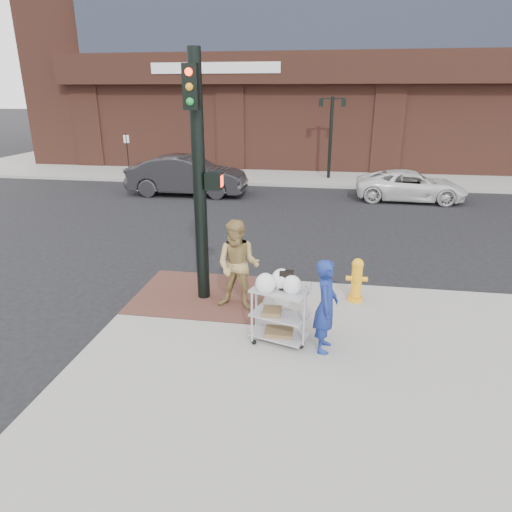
% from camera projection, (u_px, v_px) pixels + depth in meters
% --- Properties ---
extents(ground, '(220.00, 220.00, 0.00)m').
position_uv_depth(ground, '(218.00, 321.00, 9.20)').
color(ground, black).
rests_on(ground, ground).
extents(sidewalk_far, '(65.00, 36.00, 0.15)m').
position_uv_depth(sidewalk_far, '(461.00, 148.00, 37.00)').
color(sidewalk_far, gray).
rests_on(sidewalk_far, ground).
extents(brick_curb_ramp, '(2.80, 2.40, 0.01)m').
position_uv_depth(brick_curb_ramp, '(201.00, 294.00, 10.07)').
color(brick_curb_ramp, brown).
rests_on(brick_curb_ramp, sidewalk_near).
extents(lamp_post, '(1.32, 0.22, 4.00)m').
position_uv_depth(lamp_post, '(331.00, 129.00, 22.86)').
color(lamp_post, black).
rests_on(lamp_post, sidewalk_far).
extents(parking_sign, '(0.05, 0.05, 2.20)m').
position_uv_depth(parking_sign, '(128.00, 155.00, 23.98)').
color(parking_sign, black).
rests_on(parking_sign, sidewalk_far).
extents(traffic_signal_pole, '(0.61, 0.51, 5.00)m').
position_uv_depth(traffic_signal_pole, '(200.00, 174.00, 9.03)').
color(traffic_signal_pole, black).
rests_on(traffic_signal_pole, sidewalk_near).
extents(woman_blue, '(0.44, 0.63, 1.65)m').
position_uv_depth(woman_blue, '(326.00, 306.00, 7.67)').
color(woman_blue, navy).
rests_on(woman_blue, sidewalk_near).
extents(pedestrian_tan, '(0.98, 0.81, 1.87)m').
position_uv_depth(pedestrian_tan, '(238.00, 265.00, 9.15)').
color(pedestrian_tan, '#9F824A').
rests_on(pedestrian_tan, sidewalk_near).
extents(sedan_dark, '(5.26, 1.93, 1.72)m').
position_uv_depth(sedan_dark, '(187.00, 175.00, 20.25)').
color(sedan_dark, black).
rests_on(sedan_dark, ground).
extents(minivan_white, '(4.59, 2.26, 1.25)m').
position_uv_depth(minivan_white, '(411.00, 186.00, 19.24)').
color(minivan_white, silver).
rests_on(minivan_white, ground).
extents(utility_cart, '(1.08, 0.80, 1.34)m').
position_uv_depth(utility_cart, '(279.00, 310.00, 8.00)').
color(utility_cart, '#9E9EA3').
rests_on(utility_cart, sidewalk_near).
extents(fire_hydrant, '(0.45, 0.32, 0.96)m').
position_uv_depth(fire_hydrant, '(357.00, 279.00, 9.61)').
color(fire_hydrant, '#FFAC15').
rests_on(fire_hydrant, sidewalk_near).
extents(newsbox_red, '(0.43, 0.40, 0.92)m').
position_uv_depth(newsbox_red, '(176.00, 168.00, 23.71)').
color(newsbox_red, '#A91320').
rests_on(newsbox_red, sidewalk_far).
extents(newsbox_blue, '(0.47, 0.43, 1.09)m').
position_uv_depth(newsbox_blue, '(189.00, 166.00, 23.95)').
color(newsbox_blue, '#1847A0').
rests_on(newsbox_blue, sidewalk_far).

